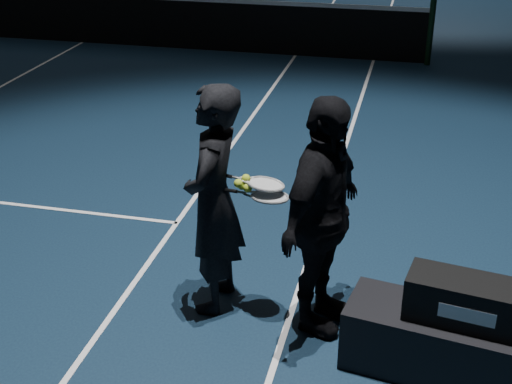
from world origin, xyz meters
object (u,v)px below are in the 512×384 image
racket_upper (265,184)px  tennis_balls (245,184)px  player_b (322,218)px  player_bench (459,348)px  racket_bag (466,301)px  racket_lower (270,197)px  player_a (214,201)px

racket_upper → tennis_balls: 0.15m
player_b → racket_upper: bearing=96.4°
player_bench → racket_bag: size_ratio=2.00×
racket_lower → tennis_balls: 0.21m
tennis_balls → racket_lower: bearing=-7.5°
racket_upper → player_a: bearing=-178.3°
player_b → racket_upper: 0.49m
player_bench → tennis_balls: tennis_balls is taller
player_a → player_b: size_ratio=1.00×
racket_bag → tennis_balls: tennis_balls is taller
racket_upper → player_b: bearing=-9.1°
racket_lower → player_bench: bearing=-10.6°
racket_bag → tennis_balls: (-1.62, 0.45, 0.47)m
player_a → player_b: bearing=84.7°
player_bench → player_b: player_b is taller
player_a → tennis_balls: 0.31m
racket_upper → tennis_balls: (-0.15, -0.02, -0.01)m
player_b → racket_lower: size_ratio=2.71×
player_a → racket_bag: bearing=76.5°
racket_lower → player_b: bearing=-0.0°
player_a → player_bench: bearing=76.5°
racket_lower → tennis_balls: bearing=178.5°
player_bench → player_a: bearing=175.4°
player_bench → player_a: player_a is taller
player_bench → racket_upper: 1.78m
player_bench → tennis_balls: size_ratio=13.02×
racket_bag → player_b: player_b is taller
player_b → racket_upper: player_b is taller
racket_upper → racket_lower: bearing=-42.7°
tennis_balls → player_bench: bearing=-15.6°
player_a → player_b: 0.85m
racket_bag → racket_upper: racket_upper is taller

